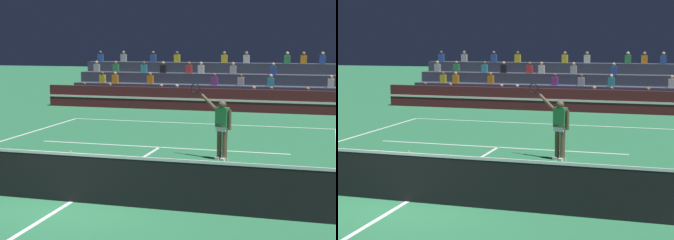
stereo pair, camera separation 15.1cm
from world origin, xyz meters
TOP-DOWN VIEW (x-y plane):
  - ground_plane at (0.00, 0.00)m, footprint 120.00×120.00m
  - court_lines at (0.00, 0.00)m, footprint 11.10×23.90m
  - tennis_net at (0.00, 0.00)m, footprint 12.00×0.10m
  - sponsor_banner_wall at (0.00, 16.25)m, footprint 18.00×0.26m
  - bleacher_stand at (-0.01, 19.42)m, footprint 17.00×3.80m
  - tennis_player at (2.25, 5.07)m, footprint 1.33×0.61m
  - tennis_ball at (-2.35, 4.82)m, footprint 0.07×0.07m

SIDE VIEW (x-z plane):
  - ground_plane at x=0.00m, z-range 0.00..0.00m
  - court_lines at x=0.00m, z-range 0.00..0.01m
  - tennis_ball at x=-2.35m, z-range 0.00..0.07m
  - tennis_net at x=0.00m, z-range -0.01..1.09m
  - sponsor_banner_wall at x=0.00m, z-range 0.00..1.10m
  - bleacher_stand at x=-0.01m, z-range -0.58..2.25m
  - tennis_player at x=2.25m, z-range -0.14..2.10m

